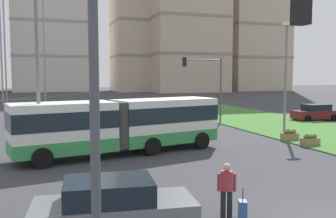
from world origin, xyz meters
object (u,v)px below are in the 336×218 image
apartment_tower_eastcentre (187,20)px  car_grey_wagon (113,209)px  rolling_suitcase (243,210)px  traffic_light_near_left (176,85)px  flower_planter_3 (310,139)px  car_maroon_sedan (315,113)px  flower_planter_4 (290,135)px  articulated_bus (121,125)px  apartment_tower_centre (150,8)px  streetlight_median (286,72)px  apartment_tower_westcentre (52,26)px  pedestrian_crossing (227,187)px  streetlight_left (38,69)px  traffic_light_far_right (208,79)px

apartment_tower_eastcentre → car_grey_wagon: bearing=-112.3°
rolling_suitcase → traffic_light_near_left: (-3.55, -3.92, 3.92)m
flower_planter_3 → car_maroon_sedan: bearing=49.5°
flower_planter_4 → car_maroon_sedan: bearing=43.6°
car_maroon_sedan → articulated_bus: bearing=-155.4°
apartment_tower_centre → car_maroon_sedan: bearing=-92.8°
car_maroon_sedan → car_grey_wagon: 30.96m
flower_planter_3 → streetlight_median: 7.06m
car_grey_wagon → apartment_tower_eastcentre: apartment_tower_eastcentre is taller
traffic_light_near_left → apartment_tower_centre: 101.98m
apartment_tower_westcentre → car_grey_wagon: bearing=-90.6°
car_maroon_sedan → apartment_tower_eastcentre: apartment_tower_eastcentre is taller
apartment_tower_centre → car_grey_wagon: bearing=-106.2°
car_grey_wagon → pedestrian_crossing: size_ratio=2.63×
traffic_light_near_left → streetlight_median: bearing=50.4°
flower_planter_4 → apartment_tower_eastcentre: 78.58m
traffic_light_near_left → streetlight_median: 24.18m
car_maroon_sedan → traffic_light_near_left: size_ratio=0.72×
apartment_tower_westcentre → car_maroon_sedan: bearing=-74.6°
flower_planter_3 → traffic_light_near_left: 19.32m
pedestrian_crossing → flower_planter_4: bearing=47.1°
traffic_light_near_left → streetlight_median: (15.42, 18.62, 0.38)m
articulated_bus → traffic_light_near_left: traffic_light_near_left is taller
rolling_suitcase → pedestrian_crossing: bearing=156.0°
flower_planter_3 → apartment_tower_eastcentre: size_ratio=0.03×
streetlight_left → streetlight_median: streetlight_left is taller
pedestrian_crossing → apartment_tower_centre: bearing=75.8°
traffic_light_far_right → apartment_tower_eastcentre: apartment_tower_eastcentre is taller
car_maroon_sedan → apartment_tower_centre: 75.78m
streetlight_left → pedestrian_crossing: bearing=-60.4°
pedestrian_crossing → streetlight_median: streetlight_median is taller
traffic_light_near_left → apartment_tower_eastcentre: apartment_tower_eastcentre is taller
rolling_suitcase → apartment_tower_westcentre: apartment_tower_westcentre is taller
rolling_suitcase → streetlight_median: streetlight_median is taller
flower_planter_3 → traffic_light_near_left: traffic_light_near_left is taller
articulated_bus → pedestrian_crossing: articulated_bus is taller
articulated_bus → apartment_tower_westcentre: (-1.32, 90.73, 16.43)m
apartment_tower_centre → apartment_tower_westcentre: bearing=161.4°
pedestrian_crossing → apartment_tower_centre: 97.97m
pedestrian_crossing → flower_planter_3: bearing=41.3°
rolling_suitcase → apartment_tower_westcentre: size_ratio=0.03×
streetlight_left → apartment_tower_centre: (28.85, 82.96, 18.18)m
car_grey_wagon → traffic_light_far_right: traffic_light_far_right is taller
car_maroon_sedan → streetlight_median: bearing=-143.0°
rolling_suitcase → apartment_tower_westcentre: bearing=91.7°
car_grey_wagon → streetlight_median: streetlight_median is taller
car_maroon_sedan → streetlight_left: streetlight_left is taller
rolling_suitcase → car_grey_wagon: bearing=178.8°
traffic_light_far_right → articulated_bus: bearing=-133.8°
car_grey_wagon → traffic_light_far_right: (12.26, 21.00, 3.35)m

